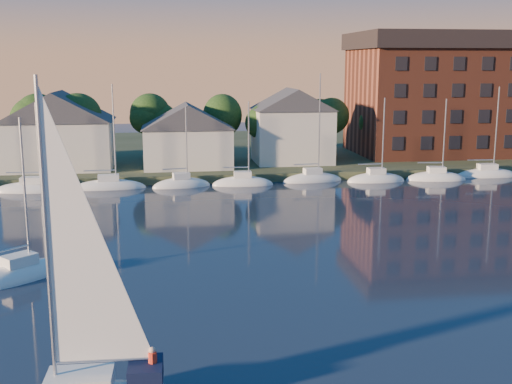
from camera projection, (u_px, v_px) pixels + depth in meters
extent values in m
cube|color=#333C23|center=(222.00, 154.00, 100.85)|extent=(160.00, 50.00, 2.00)
cube|color=brown|center=(239.00, 180.00, 78.53)|extent=(120.00, 3.00, 1.00)
cube|color=beige|center=(60.00, 145.00, 80.51)|extent=(13.00, 9.00, 6.00)
cube|color=beige|center=(188.00, 147.00, 81.86)|extent=(11.00, 8.00, 5.00)
cube|color=beige|center=(292.00, 136.00, 85.55)|extent=(10.00, 8.00, 7.00)
cube|color=brown|center=(458.00, 102.00, 94.20)|extent=(30.00, 16.00, 15.00)
cube|color=black|center=(462.00, 41.00, 92.49)|extent=(31.00, 17.00, 2.40)
cylinder|color=#362218|center=(35.00, 150.00, 85.05)|extent=(0.50, 0.50, 3.50)
sphere|color=#163312|center=(33.00, 116.00, 84.18)|extent=(5.40, 5.40, 5.40)
cylinder|color=#362218|center=(97.00, 149.00, 86.16)|extent=(0.50, 0.50, 3.50)
sphere|color=#163312|center=(95.00, 116.00, 85.29)|extent=(5.40, 5.40, 5.40)
cylinder|color=#362218|center=(157.00, 148.00, 87.28)|extent=(0.50, 0.50, 3.50)
sphere|color=#163312|center=(156.00, 115.00, 86.40)|extent=(5.40, 5.40, 5.40)
cylinder|color=#362218|center=(215.00, 147.00, 88.39)|extent=(0.50, 0.50, 3.50)
sphere|color=#163312|center=(215.00, 114.00, 87.51)|extent=(5.40, 5.40, 5.40)
cylinder|color=#362218|center=(272.00, 146.00, 89.50)|extent=(0.50, 0.50, 3.50)
sphere|color=#163312|center=(273.00, 114.00, 88.62)|extent=(5.40, 5.40, 5.40)
cylinder|color=#362218|center=(328.00, 145.00, 90.61)|extent=(0.50, 0.50, 3.50)
sphere|color=#163312|center=(329.00, 113.00, 89.74)|extent=(5.40, 5.40, 5.40)
cylinder|color=#362218|center=(383.00, 144.00, 91.72)|extent=(0.50, 0.50, 3.50)
sphere|color=#163312|center=(384.00, 112.00, 90.85)|extent=(5.40, 5.40, 5.40)
cylinder|color=#362218|center=(436.00, 143.00, 92.84)|extent=(0.50, 0.50, 3.50)
sphere|color=#163312|center=(437.00, 112.00, 91.96)|extent=(5.40, 5.40, 5.40)
cylinder|color=#362218|center=(487.00, 142.00, 93.95)|extent=(0.50, 0.50, 3.50)
sphere|color=#163312|center=(490.00, 111.00, 93.07)|extent=(5.40, 5.40, 5.40)
ellipsoid|color=white|center=(31.00, 190.00, 72.29)|extent=(7.50, 2.40, 2.20)
cube|color=white|center=(30.00, 179.00, 72.03)|extent=(2.10, 1.32, 0.70)
cylinder|color=#A5A8AD|center=(34.00, 137.00, 71.22)|extent=(0.16, 0.16, 10.00)
cylinder|color=#A5A8AD|center=(22.00, 171.00, 71.75)|extent=(3.15, 0.12, 0.12)
ellipsoid|color=white|center=(103.00, 188.00, 73.40)|extent=(7.50, 2.40, 2.20)
cube|color=white|center=(103.00, 177.00, 73.14)|extent=(2.10, 1.32, 0.70)
cylinder|color=#A5A8AD|center=(108.00, 136.00, 72.33)|extent=(0.16, 0.16, 10.00)
cylinder|color=#A5A8AD|center=(95.00, 170.00, 72.86)|extent=(3.15, 0.12, 0.12)
ellipsoid|color=white|center=(174.00, 186.00, 74.51)|extent=(7.50, 2.40, 2.20)
cube|color=white|center=(173.00, 175.00, 74.25)|extent=(2.10, 1.32, 0.70)
cylinder|color=#A5A8AD|center=(179.00, 135.00, 73.44)|extent=(0.16, 0.16, 10.00)
cylinder|color=#A5A8AD|center=(166.00, 168.00, 73.97)|extent=(3.15, 0.12, 0.12)
ellipsoid|color=white|center=(242.00, 184.00, 75.62)|extent=(7.50, 2.40, 2.20)
cube|color=white|center=(242.00, 174.00, 75.37)|extent=(2.10, 1.32, 0.70)
cylinder|color=#A5A8AD|center=(248.00, 134.00, 74.55)|extent=(0.16, 0.16, 10.00)
cylinder|color=#A5A8AD|center=(235.00, 167.00, 75.08)|extent=(3.15, 0.12, 0.12)
ellipsoid|color=white|center=(308.00, 183.00, 76.73)|extent=(7.50, 2.40, 2.20)
cube|color=white|center=(308.00, 172.00, 76.48)|extent=(2.10, 1.32, 0.70)
cylinder|color=#A5A8AD|center=(315.00, 133.00, 75.67)|extent=(0.16, 0.16, 10.00)
cylinder|color=#A5A8AD|center=(302.00, 165.00, 76.20)|extent=(3.15, 0.12, 0.12)
ellipsoid|color=white|center=(373.00, 181.00, 77.85)|extent=(7.50, 2.40, 2.20)
cube|color=white|center=(373.00, 170.00, 77.59)|extent=(2.10, 1.32, 0.70)
cylinder|color=#A5A8AD|center=(380.00, 132.00, 76.78)|extent=(0.16, 0.16, 10.00)
cylinder|color=#A5A8AD|center=(367.00, 164.00, 77.31)|extent=(3.15, 0.12, 0.12)
ellipsoid|color=white|center=(435.00, 179.00, 78.96)|extent=(7.50, 2.40, 2.20)
cube|color=white|center=(436.00, 169.00, 78.70)|extent=(2.10, 1.32, 0.70)
cylinder|color=#A5A8AD|center=(444.00, 131.00, 77.89)|extent=(0.16, 0.16, 10.00)
cylinder|color=#A5A8AD|center=(430.00, 162.00, 78.42)|extent=(3.15, 0.12, 0.12)
ellipsoid|color=white|center=(496.00, 178.00, 80.07)|extent=(7.50, 2.40, 2.20)
cube|color=white|center=(497.00, 167.00, 79.81)|extent=(2.10, 1.32, 0.70)
cylinder|color=#A5A8AD|center=(505.00, 130.00, 79.00)|extent=(0.16, 0.16, 10.00)
cylinder|color=#A5A8AD|center=(491.00, 161.00, 79.53)|extent=(3.15, 0.12, 0.12)
cube|color=white|center=(80.00, 381.00, 26.14)|extent=(2.71, 1.75, 0.70)
cylinder|color=#A5A8AD|center=(46.00, 240.00, 24.85)|extent=(0.16, 0.16, 12.68)
cylinder|color=#A5A8AD|center=(105.00, 361.00, 26.09)|extent=(4.00, 0.22, 0.12)
cube|color=black|center=(146.00, 373.00, 26.40)|extent=(1.45, 1.87, 0.90)
ellipsoid|color=white|center=(21.00, 279.00, 42.55)|extent=(7.24, 6.89, 2.20)
cube|color=white|center=(19.00, 260.00, 42.30)|extent=(2.48, 2.42, 0.70)
cylinder|color=#A5A8AD|center=(25.00, 191.00, 41.98)|extent=(0.16, 0.16, 9.68)
cylinder|color=#A5A8AD|center=(6.00, 250.00, 41.50)|extent=(2.43, 2.21, 0.12)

